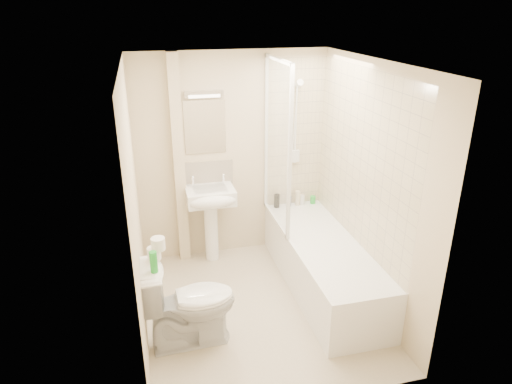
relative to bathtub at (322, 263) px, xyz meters
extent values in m
plane|color=beige|center=(-0.75, -0.20, -0.29)|extent=(2.50, 2.50, 0.00)
cube|color=beige|center=(-0.75, 1.05, 0.91)|extent=(2.20, 0.02, 2.40)
cube|color=beige|center=(-1.85, -0.20, 0.91)|extent=(0.02, 2.50, 2.40)
cube|color=beige|center=(0.35, -0.20, 0.91)|extent=(0.02, 2.50, 2.40)
cube|color=white|center=(-0.75, -0.20, 2.11)|extent=(2.20, 2.50, 0.02)
cube|color=beige|center=(0.00, 1.04, 1.14)|extent=(0.70, 0.01, 1.75)
cube|color=beige|center=(0.34, 0.00, 1.14)|extent=(0.01, 2.10, 1.75)
cube|color=beige|center=(-1.37, 0.99, 0.91)|extent=(0.12, 0.12, 2.40)
cube|color=beige|center=(-1.05, 1.04, 0.74)|extent=(0.60, 0.02, 0.30)
cube|color=white|center=(-1.05, 1.04, 1.29)|extent=(0.46, 0.01, 0.60)
cube|color=silver|center=(-1.05, 1.02, 1.66)|extent=(0.42, 0.07, 0.07)
cube|color=white|center=(0.00, 0.00, -0.01)|extent=(0.70, 2.10, 0.55)
cube|color=white|center=(0.00, 0.00, 0.21)|extent=(0.56, 1.96, 0.05)
cube|color=white|center=(-0.35, 0.60, 1.16)|extent=(0.01, 0.90, 1.80)
cube|color=white|center=(-0.35, 1.03, 1.16)|extent=(0.04, 0.04, 1.80)
cube|color=white|center=(-0.35, 0.15, 1.16)|extent=(0.04, 0.04, 1.80)
cube|color=white|center=(-0.35, 0.60, 2.04)|extent=(0.04, 0.90, 0.04)
cube|color=white|center=(-0.35, 0.60, 0.28)|extent=(0.04, 0.90, 0.03)
cylinder|color=white|center=(0.00, 1.02, 1.26)|extent=(0.02, 0.02, 0.90)
cylinder|color=white|center=(0.00, 1.02, 0.81)|extent=(0.05, 0.05, 0.02)
cylinder|color=white|center=(0.00, 1.02, 1.71)|extent=(0.05, 0.05, 0.02)
cylinder|color=white|center=(0.00, 0.95, 1.74)|extent=(0.08, 0.11, 0.11)
cube|color=white|center=(0.00, 1.01, 0.88)|extent=(0.10, 0.05, 0.14)
cylinder|color=white|center=(-0.02, 0.99, 1.31)|extent=(0.01, 0.13, 0.84)
cylinder|color=white|center=(-1.05, 0.88, 0.08)|extent=(0.16, 0.16, 0.73)
cube|color=white|center=(-1.05, 0.85, 0.54)|extent=(0.54, 0.42, 0.17)
ellipsoid|color=white|center=(-1.05, 0.68, 0.54)|extent=(0.54, 0.23, 0.17)
cube|color=silver|center=(-1.05, 0.85, 0.61)|extent=(0.38, 0.27, 0.04)
cylinder|color=white|center=(-1.23, 0.96, 0.68)|extent=(0.03, 0.03, 0.10)
cylinder|color=white|center=(-0.88, 0.96, 0.68)|extent=(0.03, 0.03, 0.10)
sphere|color=white|center=(-1.23, 0.96, 0.74)|extent=(0.04, 0.04, 0.04)
sphere|color=white|center=(-0.88, 0.96, 0.74)|extent=(0.04, 0.04, 0.04)
cylinder|color=black|center=(-0.23, 0.96, 0.34)|extent=(0.07, 0.07, 0.17)
cylinder|color=navy|center=(-0.07, 0.96, 0.33)|extent=(0.05, 0.05, 0.13)
cylinder|color=beige|center=(0.04, 0.96, 0.35)|extent=(0.06, 0.06, 0.18)
cylinder|color=silver|center=(0.10, 0.96, 0.32)|extent=(0.06, 0.06, 0.12)
cylinder|color=green|center=(0.24, 0.96, 0.31)|extent=(0.06, 0.06, 0.10)
imported|color=white|center=(-1.47, -0.52, 0.13)|extent=(0.52, 0.85, 0.83)
cylinder|color=white|center=(-1.73, -0.42, 0.60)|extent=(0.11, 0.11, 0.11)
cylinder|color=white|center=(-1.69, -0.45, 0.70)|extent=(0.12, 0.12, 0.11)
cylinder|color=green|center=(-1.73, -0.63, 0.63)|extent=(0.06, 0.06, 0.18)
camera|label=1|loc=(-1.71, -3.90, 2.54)|focal=32.00mm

